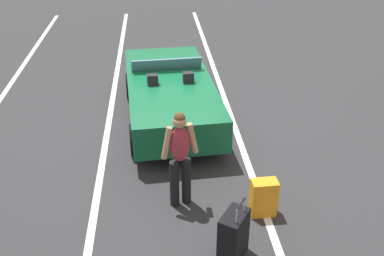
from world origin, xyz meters
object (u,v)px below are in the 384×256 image
(convertible_car, at_px, (169,91))
(suitcase_medium_bright, at_px, (263,198))
(traveler_person, at_px, (180,155))
(suitcase_large_black, at_px, (233,236))

(convertible_car, xyz_separation_m, suitcase_medium_bright, (-3.50, -1.31, -0.28))
(suitcase_medium_bright, bearing_deg, traveler_person, 71.66)
(suitcase_medium_bright, height_order, traveler_person, traveler_person)
(suitcase_medium_bright, distance_m, traveler_person, 1.45)
(suitcase_large_black, height_order, suitcase_medium_bright, suitcase_large_black)
(convertible_car, bearing_deg, suitcase_large_black, -175.06)
(convertible_car, height_order, suitcase_medium_bright, convertible_car)
(suitcase_large_black, distance_m, suitcase_medium_bright, 1.06)
(suitcase_medium_bright, bearing_deg, convertible_car, 18.43)
(convertible_car, xyz_separation_m, traveler_person, (-3.13, -0.05, 0.34))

